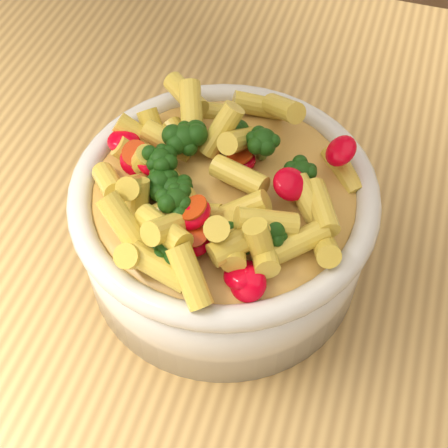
% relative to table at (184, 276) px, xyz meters
% --- Properties ---
extents(table, '(1.20, 0.80, 0.90)m').
position_rel_table_xyz_m(table, '(0.00, 0.00, 0.00)').
color(table, tan).
rests_on(table, ground).
extents(serving_bowl, '(0.23, 0.23, 0.10)m').
position_rel_table_xyz_m(serving_bowl, '(0.05, -0.03, 0.15)').
color(serving_bowl, silver).
rests_on(serving_bowl, table).
extents(pasta_salad, '(0.19, 0.19, 0.04)m').
position_rel_table_xyz_m(pasta_salad, '(0.05, -0.03, 0.22)').
color(pasta_salad, '#EDD44B').
rests_on(pasta_salad, serving_bowl).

